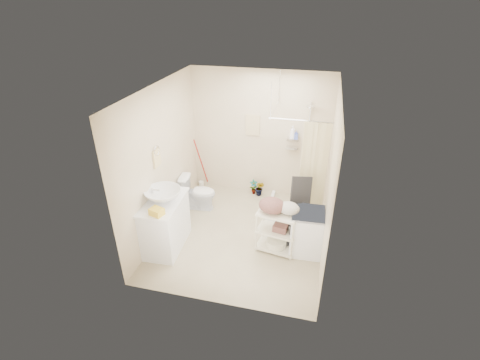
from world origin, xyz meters
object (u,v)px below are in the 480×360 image
at_px(vanity, 166,224).
at_px(toilet, 198,192).
at_px(washing_machine, 307,232).
at_px(laundry_rack, 277,228).

distance_m(vanity, toilet, 1.26).
relative_size(toilet, washing_machine, 0.92).
bearing_deg(toilet, vanity, 169.83).
relative_size(vanity, toilet, 1.45).
bearing_deg(washing_machine, laundry_rack, -171.23).
height_order(toilet, washing_machine, washing_machine).
bearing_deg(vanity, toilet, 81.72).
xyz_separation_m(vanity, washing_machine, (2.30, 0.43, -0.07)).
xyz_separation_m(toilet, washing_machine, (2.18, -0.83, 0.03)).
height_order(vanity, toilet, vanity).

